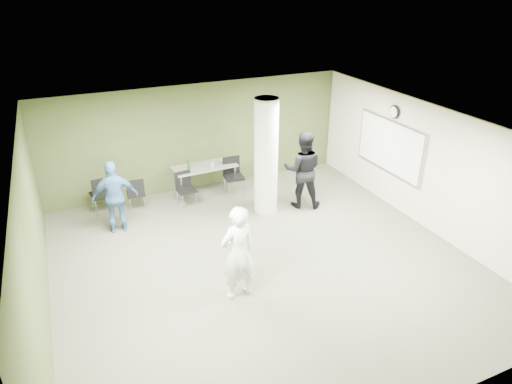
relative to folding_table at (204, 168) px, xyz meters
name	(u,v)px	position (x,y,z in m)	size (l,w,h in m)	color
floor	(263,262)	(0.05, -3.52, -0.73)	(8.00, 8.00, 0.00)	#4D4E3D
ceiling	(264,130)	(0.05, -3.52, 2.07)	(8.00, 8.00, 0.00)	white
wall_back	(199,137)	(0.05, 0.48, 0.67)	(8.00, 0.02, 2.80)	#3E4D24
wall_left	(33,248)	(-3.95, -3.52, 0.67)	(0.02, 8.00, 2.80)	#3E4D24
wall_right_cream	(427,167)	(4.05, -3.52, 0.67)	(0.02, 8.00, 2.80)	beige
column	(266,157)	(1.05, -1.52, 0.67)	(0.56, 0.56, 2.80)	silver
whiteboard	(389,146)	(3.97, -2.32, 0.77)	(0.05, 2.30, 1.30)	silver
wall_clock	(394,112)	(3.97, -2.32, 1.62)	(0.06, 0.32, 0.32)	black
folding_table	(204,168)	(0.00, 0.00, 0.00)	(1.66, 0.79, 1.03)	gray
wastebasket	(179,192)	(-0.71, -0.01, -0.57)	(0.27, 0.27, 0.31)	#4C4C4C
chair_back_left	(102,192)	(-2.60, -0.08, -0.16)	(0.54, 0.54, 0.97)	black
chair_back_right	(136,192)	(-1.83, -0.24, -0.23)	(0.46, 0.46, 0.86)	black
chair_table_left	(185,186)	(-0.65, -0.42, -0.22)	(0.47, 0.47, 0.86)	black
chair_table_right	(233,173)	(0.69, -0.25, -0.16)	(0.51, 0.51, 0.97)	black
woman_white	(238,253)	(-0.80, -4.29, 0.18)	(0.66, 0.43, 1.82)	white
man_black	(303,170)	(1.98, -1.65, 0.24)	(0.94, 0.73, 1.94)	black
man_blue	(115,197)	(-2.39, -1.05, 0.12)	(0.99, 0.41, 1.68)	#3D6897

